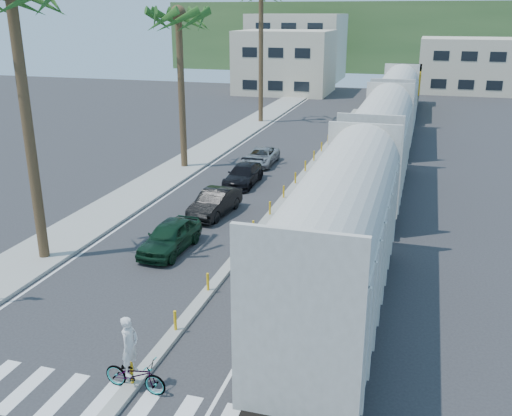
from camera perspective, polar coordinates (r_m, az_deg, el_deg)
The scene contains 15 objects.
ground at distance 18.23m, azimuth -10.68°, elevation -15.38°, with size 140.00×140.00×0.00m, color #28282B.
sidewalk at distance 42.59m, azimuth -5.80°, elevation 5.14°, with size 3.00×90.00×0.15m, color gray.
rails at distance 42.52m, azimuth 12.97°, elevation 4.66°, with size 1.56×100.00×0.06m.
median at distance 35.45m, azimuth 3.93°, elevation 2.37°, with size 0.45×60.00×0.85m.
crosswalk at distance 16.83m, azimuth -13.91°, elevation -18.90°, with size 14.00×2.20×0.01m, color silver.
lane_markings at distance 40.67m, azimuth 2.54°, elevation 4.45°, with size 9.42×90.00×0.01m.
freight_train at distance 38.86m, azimuth 12.93°, elevation 7.69°, with size 3.00×60.94×5.85m.
palm_trees at distance 39.10m, azimuth -7.11°, elevation 19.74°, with size 3.50×37.20×13.75m.
buildings at distance 86.18m, azimuth 7.59°, elevation 14.94°, with size 38.00×27.00×10.00m.
hillside at distance 113.54m, azimuth 13.38°, elevation 16.37°, with size 80.00×20.00×12.00m, color #385628.
car_lead at distance 25.81m, azimuth -8.59°, elevation -2.82°, with size 1.78×4.14×1.39m, color black.
car_second at distance 30.16m, azimuth -4.14°, elevation 0.54°, with size 1.82×4.22×1.35m, color black.
car_third at distance 35.50m, azimuth -1.27°, elevation 3.34°, with size 1.78×4.30×1.24m, color black.
car_rear at distance 40.28m, azimuth 0.53°, elevation 5.17°, with size 2.02×4.22×1.16m, color #9D9FA2.
cyclist at distance 16.98m, azimuth -12.12°, elevation -15.30°, with size 0.93×2.02×2.31m.
Camera 1 is at (7.32, -13.22, 10.18)m, focal length 40.00 mm.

